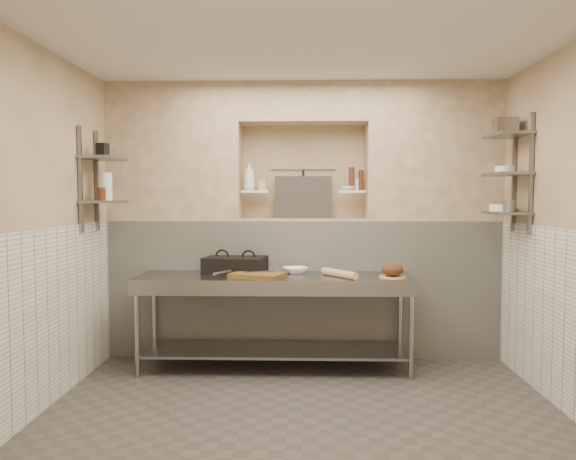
{
  "coord_description": "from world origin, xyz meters",
  "views": [
    {
      "loc": [
        0.01,
        -4.08,
        1.64
      ],
      "look_at": [
        -0.13,
        0.9,
        1.35
      ],
      "focal_mm": 35.0,
      "sensor_mm": 36.0,
      "label": 1
    }
  ],
  "objects_px": {
    "prep_table": "(275,303)",
    "cutting_board": "(258,275)",
    "panini_press": "(235,265)",
    "bottle_soap": "(249,176)",
    "bowl_alcove": "(348,188)",
    "bread_loaf": "(393,270)",
    "mixing_bowl": "(295,270)",
    "jug_left": "(105,187)",
    "rolling_pin": "(339,273)"
  },
  "relations": [
    {
      "from": "cutting_board",
      "to": "bread_loaf",
      "type": "height_order",
      "value": "bread_loaf"
    },
    {
      "from": "cutting_board",
      "to": "bread_loaf",
      "type": "distance_m",
      "value": 1.25
    },
    {
      "from": "rolling_pin",
      "to": "mixing_bowl",
      "type": "bearing_deg",
      "value": 146.65
    },
    {
      "from": "cutting_board",
      "to": "rolling_pin",
      "type": "bearing_deg",
      "value": 2.76
    },
    {
      "from": "panini_press",
      "to": "rolling_pin",
      "type": "relative_size",
      "value": 1.38
    },
    {
      "from": "bowl_alcove",
      "to": "jug_left",
      "type": "xyz_separation_m",
      "value": [
        -2.3,
        -0.63,
        0.01
      ]
    },
    {
      "from": "panini_press",
      "to": "bowl_alcove",
      "type": "xyz_separation_m",
      "value": [
        1.13,
        0.32,
        0.76
      ]
    },
    {
      "from": "rolling_pin",
      "to": "bread_loaf",
      "type": "xyz_separation_m",
      "value": [
        0.49,
        -0.02,
        0.04
      ]
    },
    {
      "from": "mixing_bowl",
      "to": "bread_loaf",
      "type": "bearing_deg",
      "value": -17.66
    },
    {
      "from": "rolling_pin",
      "to": "panini_press",
      "type": "bearing_deg",
      "value": 163.48
    },
    {
      "from": "rolling_pin",
      "to": "jug_left",
      "type": "bearing_deg",
      "value": -179.8
    },
    {
      "from": "prep_table",
      "to": "bottle_soap",
      "type": "bearing_deg",
      "value": 118.49
    },
    {
      "from": "rolling_pin",
      "to": "bread_loaf",
      "type": "bearing_deg",
      "value": -1.96
    },
    {
      "from": "mixing_bowl",
      "to": "panini_press",
      "type": "bearing_deg",
      "value": 177.42
    },
    {
      "from": "mixing_bowl",
      "to": "bowl_alcove",
      "type": "relative_size",
      "value": 1.78
    },
    {
      "from": "bowl_alcove",
      "to": "panini_press",
      "type": "bearing_deg",
      "value": -164.15
    },
    {
      "from": "mixing_bowl",
      "to": "rolling_pin",
      "type": "bearing_deg",
      "value": -33.35
    },
    {
      "from": "rolling_pin",
      "to": "bottle_soap",
      "type": "bearing_deg",
      "value": 145.18
    },
    {
      "from": "mixing_bowl",
      "to": "bottle_soap",
      "type": "relative_size",
      "value": 0.83
    },
    {
      "from": "mixing_bowl",
      "to": "bottle_soap",
      "type": "bearing_deg",
      "value": 143.96
    },
    {
      "from": "prep_table",
      "to": "rolling_pin",
      "type": "distance_m",
      "value": 0.68
    },
    {
      "from": "bread_loaf",
      "to": "bowl_alcove",
      "type": "relative_size",
      "value": 1.47
    },
    {
      "from": "bottle_soap",
      "to": "cutting_board",
      "type": "bearing_deg",
      "value": -78.01
    },
    {
      "from": "mixing_bowl",
      "to": "bowl_alcove",
      "type": "height_order",
      "value": "bowl_alcove"
    },
    {
      "from": "rolling_pin",
      "to": "jug_left",
      "type": "xyz_separation_m",
      "value": [
        -2.18,
        -0.01,
        0.81
      ]
    },
    {
      "from": "bowl_alcove",
      "to": "jug_left",
      "type": "bearing_deg",
      "value": -164.79
    },
    {
      "from": "bottle_soap",
      "to": "bowl_alcove",
      "type": "xyz_separation_m",
      "value": [
        1.02,
        -0.0,
        -0.12
      ]
    },
    {
      "from": "panini_press",
      "to": "bread_loaf",
      "type": "distance_m",
      "value": 1.53
    },
    {
      "from": "prep_table",
      "to": "cutting_board",
      "type": "height_order",
      "value": "cutting_board"
    },
    {
      "from": "bread_loaf",
      "to": "bottle_soap",
      "type": "xyz_separation_m",
      "value": [
        -1.38,
        0.64,
        0.88
      ]
    },
    {
      "from": "mixing_bowl",
      "to": "bowl_alcove",
      "type": "bearing_deg",
      "value": 32.86
    },
    {
      "from": "cutting_board",
      "to": "bowl_alcove",
      "type": "bearing_deg",
      "value": 36.64
    },
    {
      "from": "panini_press",
      "to": "prep_table",
      "type": "bearing_deg",
      "value": -17.98
    },
    {
      "from": "bowl_alcove",
      "to": "jug_left",
      "type": "distance_m",
      "value": 2.39
    },
    {
      "from": "panini_press",
      "to": "bread_loaf",
      "type": "relative_size",
      "value": 3.18
    },
    {
      "from": "bread_loaf",
      "to": "bottle_soap",
      "type": "height_order",
      "value": "bottle_soap"
    },
    {
      "from": "bottle_soap",
      "to": "bread_loaf",
      "type": "bearing_deg",
      "value": -24.74
    },
    {
      "from": "cutting_board",
      "to": "mixing_bowl",
      "type": "height_order",
      "value": "mixing_bowl"
    },
    {
      "from": "panini_press",
      "to": "cutting_board",
      "type": "height_order",
      "value": "panini_press"
    },
    {
      "from": "cutting_board",
      "to": "jug_left",
      "type": "bearing_deg",
      "value": 178.85
    },
    {
      "from": "bread_loaf",
      "to": "jug_left",
      "type": "relative_size",
      "value": 0.78
    },
    {
      "from": "cutting_board",
      "to": "rolling_pin",
      "type": "height_order",
      "value": "rolling_pin"
    },
    {
      "from": "prep_table",
      "to": "bottle_soap",
      "type": "height_order",
      "value": "bottle_soap"
    },
    {
      "from": "cutting_board",
      "to": "rolling_pin",
      "type": "distance_m",
      "value": 0.75
    },
    {
      "from": "bottle_soap",
      "to": "bowl_alcove",
      "type": "relative_size",
      "value": 2.14
    },
    {
      "from": "prep_table",
      "to": "bread_loaf",
      "type": "distance_m",
      "value": 1.15
    },
    {
      "from": "prep_table",
      "to": "bread_loaf",
      "type": "xyz_separation_m",
      "value": [
        1.09,
        -0.1,
        0.33
      ]
    },
    {
      "from": "cutting_board",
      "to": "bottle_soap",
      "type": "bearing_deg",
      "value": 101.99
    },
    {
      "from": "prep_table",
      "to": "cutting_board",
      "type": "distance_m",
      "value": 0.34
    },
    {
      "from": "panini_press",
      "to": "bottle_soap",
      "type": "height_order",
      "value": "bottle_soap"
    }
  ]
}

